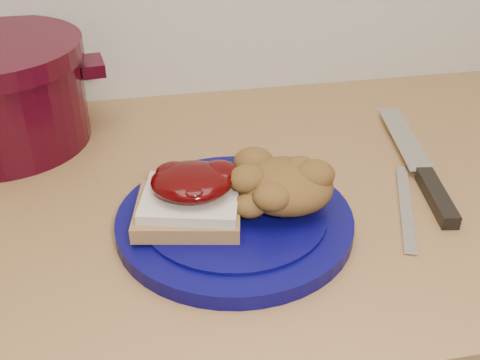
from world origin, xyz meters
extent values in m
cylinder|color=#060445|center=(-0.01, 1.42, 0.91)|extent=(0.33, 0.33, 0.02)
cube|color=olive|center=(-0.06, 1.42, 0.93)|extent=(0.13, 0.12, 0.02)
cube|color=beige|center=(-0.06, 1.42, 0.94)|extent=(0.12, 0.11, 0.01)
ellipsoid|color=#2F0102|center=(-0.05, 1.43, 0.96)|extent=(0.11, 0.10, 0.03)
ellipsoid|color=brown|center=(0.05, 1.42, 0.95)|extent=(0.13, 0.12, 0.05)
cube|color=black|center=(0.24, 1.42, 0.91)|extent=(0.04, 0.11, 0.02)
cube|color=silver|center=(0.26, 1.57, 0.91)|extent=(0.06, 0.19, 0.00)
cube|color=silver|center=(0.20, 1.42, 0.90)|extent=(0.08, 0.17, 0.00)
cube|color=#350510|center=(-0.16, 1.70, 1.00)|extent=(0.04, 0.06, 0.02)
camera|label=1|loc=(-0.11, 0.88, 1.30)|focal=45.00mm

